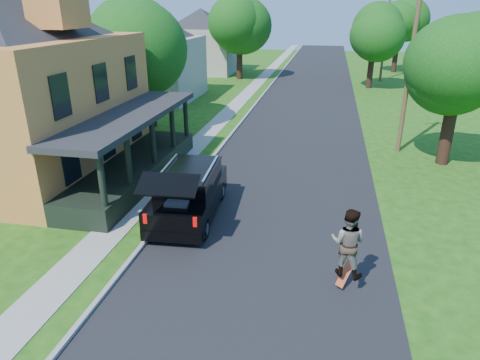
% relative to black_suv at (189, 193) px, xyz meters
% --- Properties ---
extents(ground, '(140.00, 140.00, 0.00)m').
position_rel_black_suv_xyz_m(ground, '(3.20, -2.95, -0.96)').
color(ground, '#194D0F').
rests_on(ground, ground).
extents(street, '(8.00, 120.00, 0.02)m').
position_rel_black_suv_xyz_m(street, '(3.20, 17.05, -0.96)').
color(street, black).
rests_on(street, ground).
extents(curb, '(0.15, 120.00, 0.12)m').
position_rel_black_suv_xyz_m(curb, '(-0.85, 17.05, -0.96)').
color(curb, gray).
rests_on(curb, ground).
extents(sidewalk, '(1.30, 120.00, 0.03)m').
position_rel_black_suv_xyz_m(sidewalk, '(-2.40, 17.05, -0.96)').
color(sidewalk, gray).
rests_on(sidewalk, ground).
extents(front_walk, '(6.50, 1.20, 0.03)m').
position_rel_black_suv_xyz_m(front_walk, '(-6.30, 3.05, -0.96)').
color(front_walk, gray).
rests_on(front_walk, ground).
extents(main_house, '(15.56, 15.56, 10.10)m').
position_rel_black_suv_xyz_m(main_house, '(-9.60, 3.05, 3.96)').
color(main_house, '#DC7740').
rests_on(main_house, ground).
extents(neighbor_house_mid, '(12.78, 12.78, 8.30)m').
position_rel_black_suv_xyz_m(neighbor_house_mid, '(-10.30, 21.05, 3.23)').
color(neighbor_house_mid, '#B0A99C').
rests_on(neighbor_house_mid, ground).
extents(neighbor_house_far, '(12.78, 12.78, 8.30)m').
position_rel_black_suv_xyz_m(neighbor_house_far, '(-10.30, 37.05, 3.23)').
color(neighbor_house_far, '#B0A99C').
rests_on(neighbor_house_far, ground).
extents(black_suv, '(2.41, 5.52, 2.52)m').
position_rel_black_suv_xyz_m(black_suv, '(0.00, 0.00, 0.00)').
color(black_suv, black).
rests_on(black_suv, ground).
extents(skateboarder, '(1.14, 0.99, 2.01)m').
position_rel_black_suv_xyz_m(skateboarder, '(5.70, -3.43, 0.52)').
color(skateboarder, black).
rests_on(skateboarder, ground).
extents(skateboard, '(0.54, 0.70, 0.58)m').
position_rel_black_suv_xyz_m(skateboard, '(5.72, -3.35, -0.58)').
color(skateboard, '#A8350E').
rests_on(skateboard, ground).
extents(tree_left_mid, '(7.52, 7.27, 8.65)m').
position_rel_black_suv_xyz_m(tree_left_mid, '(-6.52, 12.12, 4.56)').
color(tree_left_mid, black).
rests_on(tree_left_mid, ground).
extents(tree_left_far, '(7.03, 6.83, 9.80)m').
position_rel_black_suv_xyz_m(tree_left_far, '(-4.86, 32.78, 5.23)').
color(tree_left_far, black).
rests_on(tree_left_far, ground).
extents(tree_right_near, '(5.73, 5.95, 7.59)m').
position_rel_black_suv_xyz_m(tree_right_near, '(10.79, 8.29, 4.06)').
color(tree_right_near, black).
rests_on(tree_right_near, ground).
extents(tree_right_mid, '(6.83, 6.57, 8.16)m').
position_rel_black_suv_xyz_m(tree_right_mid, '(8.65, 29.85, 4.30)').
color(tree_right_mid, black).
rests_on(tree_right_mid, ground).
extents(tree_right_far, '(6.47, 6.10, 8.39)m').
position_rel_black_suv_xyz_m(tree_right_far, '(12.37, 41.62, 4.68)').
color(tree_right_far, black).
rests_on(tree_right_far, ground).
extents(utility_pole_near, '(1.49, 0.29, 9.57)m').
position_rel_black_suv_xyz_m(utility_pole_near, '(8.88, 9.86, 3.96)').
color(utility_pole_near, '#4F3A25').
rests_on(utility_pole_near, ground).
extents(utility_pole_far, '(1.53, 0.25, 9.65)m').
position_rel_black_suv_xyz_m(utility_pole_far, '(10.20, 34.45, 4.00)').
color(utility_pole_far, '#4F3A25').
rests_on(utility_pole_far, ground).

